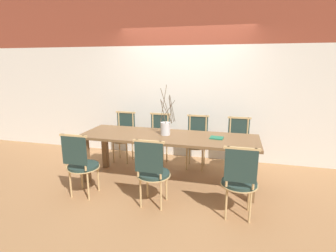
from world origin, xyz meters
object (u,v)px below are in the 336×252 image
dining_table (168,142)px  chair_far_center (196,140)px  vase_centerpiece (165,128)px  chair_near_center (240,180)px  book_stack (217,138)px

dining_table → chair_far_center: size_ratio=2.88×
vase_centerpiece → chair_far_center: bearing=61.4°
chair_near_center → chair_far_center: (-0.74, 1.48, 0.00)m
vase_centerpiece → book_stack: (0.78, -0.01, -0.11)m
dining_table → chair_far_center: bearing=65.8°
vase_centerpiece → book_stack: vase_centerpiece is taller
chair_far_center → vase_centerpiece: 0.89m
book_stack → vase_centerpiece: bearing=179.5°
vase_centerpiece → dining_table: bearing=-36.8°
dining_table → vase_centerpiece: (-0.05, 0.04, 0.21)m
chair_near_center → vase_centerpiece: 1.42m
chair_near_center → chair_far_center: bearing=116.4°
dining_table → chair_near_center: bearing=-34.8°
dining_table → book_stack: (0.73, 0.03, 0.11)m
dining_table → book_stack: size_ratio=13.23×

